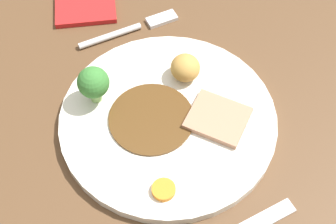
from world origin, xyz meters
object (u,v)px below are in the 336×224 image
at_px(meat_slice_main, 218,118).
at_px(fork, 132,29).
at_px(roast_potato_left, 185,68).
at_px(carrot_coin_front, 164,190).
at_px(dinner_plate, 168,120).
at_px(broccoli_floret, 93,83).

height_order(meat_slice_main, fork, meat_slice_main).
height_order(roast_potato_left, carrot_coin_front, roast_potato_left).
distance_m(dinner_plate, carrot_coin_front, 0.10).
distance_m(carrot_coin_front, fork, 0.27).
xyz_separation_m(meat_slice_main, carrot_coin_front, (0.06, -0.10, -0.00)).
relative_size(meat_slice_main, broccoli_floret, 1.31).
height_order(dinner_plate, carrot_coin_front, carrot_coin_front).
xyz_separation_m(dinner_plate, fork, (-0.17, 0.01, -0.00)).
xyz_separation_m(roast_potato_left, broccoli_floret, (-0.01, -0.12, 0.02)).
relative_size(meat_slice_main, carrot_coin_front, 2.60).
height_order(dinner_plate, fork, dinner_plate).
xyz_separation_m(carrot_coin_front, fork, (-0.26, 0.05, -0.01)).
bearing_deg(meat_slice_main, carrot_coin_front, -56.93).
bearing_deg(broccoli_floret, carrot_coin_front, 11.79).
relative_size(carrot_coin_front, broccoli_floret, 0.50).
relative_size(dinner_plate, meat_slice_main, 3.86).
bearing_deg(roast_potato_left, carrot_coin_front, -31.53).
height_order(dinner_plate, roast_potato_left, roast_potato_left).
xyz_separation_m(dinner_plate, meat_slice_main, (0.03, 0.06, 0.01)).
relative_size(dinner_plate, carrot_coin_front, 10.05).
bearing_deg(meat_slice_main, roast_potato_left, -172.90).
xyz_separation_m(dinner_plate, roast_potato_left, (-0.05, 0.05, 0.02)).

